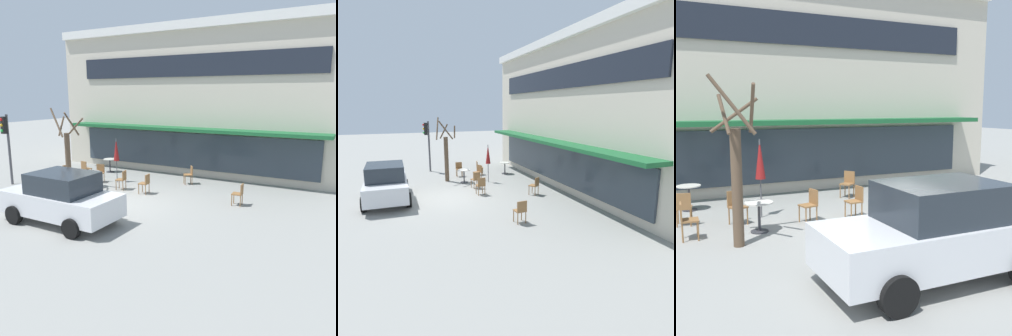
% 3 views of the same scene
% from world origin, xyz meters
% --- Properties ---
extents(ground_plane, '(80.00, 80.00, 0.00)m').
position_xyz_m(ground_plane, '(0.00, 0.00, 0.00)').
color(ground_plane, gray).
extents(building_facade, '(16.77, 9.10, 8.00)m').
position_xyz_m(building_facade, '(0.00, 9.97, 4.00)').
color(building_facade, beige).
rests_on(building_facade, ground).
extents(cafe_table_near_wall, '(0.70, 0.70, 0.76)m').
position_xyz_m(cafe_table_near_wall, '(-4.19, 4.60, 0.52)').
color(cafe_table_near_wall, '#333338').
rests_on(cafe_table_near_wall, ground).
extents(cafe_table_streetside, '(0.70, 0.70, 0.76)m').
position_xyz_m(cafe_table_streetside, '(-2.82, 1.55, 0.52)').
color(cafe_table_streetside, '#333338').
rests_on(cafe_table_streetside, ground).
extents(patio_umbrella_green_folded, '(0.28, 0.28, 2.20)m').
position_xyz_m(patio_umbrella_green_folded, '(-2.43, 2.90, 1.63)').
color(patio_umbrella_green_folded, '#4C4C51').
rests_on(patio_umbrella_green_folded, ground).
extents(cafe_chair_0, '(0.43, 0.43, 0.89)m').
position_xyz_m(cafe_chair_0, '(4.11, 2.11, 0.53)').
color(cafe_chair_0, olive).
rests_on(cafe_chair_0, ground).
extents(cafe_chair_1, '(0.42, 0.42, 0.89)m').
position_xyz_m(cafe_chair_1, '(-4.51, 1.63, 0.53)').
color(cafe_chair_1, olive).
rests_on(cafe_chair_1, ground).
extents(cafe_chair_2, '(0.46, 0.46, 0.89)m').
position_xyz_m(cafe_chair_2, '(-4.47, 2.90, 0.53)').
color(cafe_chair_2, olive).
rests_on(cafe_chair_2, ground).
extents(cafe_chair_3, '(0.43, 0.43, 0.89)m').
position_xyz_m(cafe_chair_3, '(-0.04, 1.76, 0.53)').
color(cafe_chair_3, olive).
rests_on(cafe_chair_3, ground).
extents(cafe_chair_4, '(0.48, 0.48, 0.89)m').
position_xyz_m(cafe_chair_4, '(-1.36, 1.87, 0.53)').
color(cafe_chair_4, olive).
rests_on(cafe_chair_4, ground).
extents(cafe_chair_5, '(0.52, 0.52, 0.89)m').
position_xyz_m(cafe_chair_5, '(-3.19, 2.52, 0.53)').
color(cafe_chair_5, olive).
rests_on(cafe_chair_5, ground).
extents(cafe_chair_6, '(0.56, 0.56, 0.89)m').
position_xyz_m(cafe_chair_6, '(0.92, 4.28, 0.53)').
color(cafe_chair_6, olive).
rests_on(cafe_chair_6, ground).
extents(parked_sedan, '(4.20, 2.03, 1.76)m').
position_xyz_m(parked_sedan, '(-0.65, -2.62, 0.88)').
color(parked_sedan, silver).
rests_on(parked_sedan, ground).
extents(street_tree, '(1.23, 1.25, 3.74)m').
position_xyz_m(street_tree, '(-3.49, 0.68, 1.61)').
color(street_tree, brown).
rests_on(street_tree, ground).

